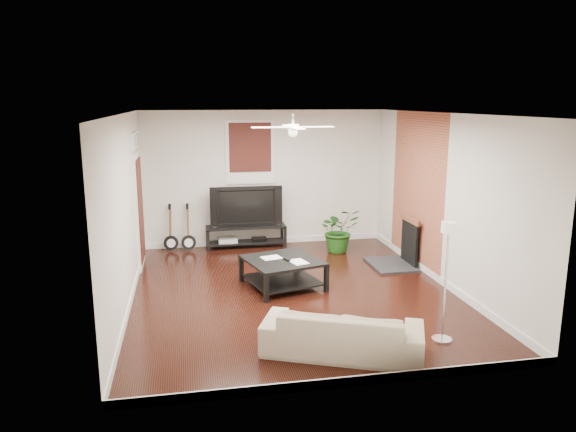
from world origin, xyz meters
name	(u,v)px	position (x,y,z in m)	size (l,w,h in m)	color
room	(293,206)	(0.00, 0.00, 1.40)	(5.01, 6.01, 2.81)	black
brick_accent	(417,190)	(2.49, 1.00, 1.40)	(0.02, 2.20, 2.80)	#A95736
fireplace	(400,241)	(2.20, 1.00, 0.46)	(0.80, 1.10, 0.92)	black
window_back	(250,152)	(-0.30, 2.97, 1.95)	(1.00, 0.06, 1.30)	#35150E
door_left	(139,199)	(-2.46, 1.90, 1.25)	(0.08, 1.00, 2.50)	white
tv_stand	(246,236)	(-0.43, 2.78, 0.23)	(1.64, 0.44, 0.46)	black
tv	(246,206)	(-0.43, 2.80, 0.88)	(1.47, 0.19, 0.84)	black
coffee_table	(283,273)	(-0.12, 0.26, 0.23)	(1.11, 1.11, 0.47)	black
sofa	(342,332)	(0.17, -2.22, 0.28)	(1.91, 0.75, 0.56)	tan
floor_lamp	(445,282)	(1.52, -2.12, 0.78)	(0.26, 0.26, 1.56)	silver
potted_plant	(339,230)	(1.36, 2.10, 0.45)	(0.81, 0.70, 0.90)	#1C5217
guitar_left	(170,228)	(-1.96, 2.75, 0.48)	(0.30, 0.21, 0.96)	black
guitar_right	(188,228)	(-1.61, 2.72, 0.48)	(0.30, 0.21, 0.96)	black
ceiling_fan	(293,127)	(0.00, 0.00, 2.60)	(1.24, 1.24, 0.32)	white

